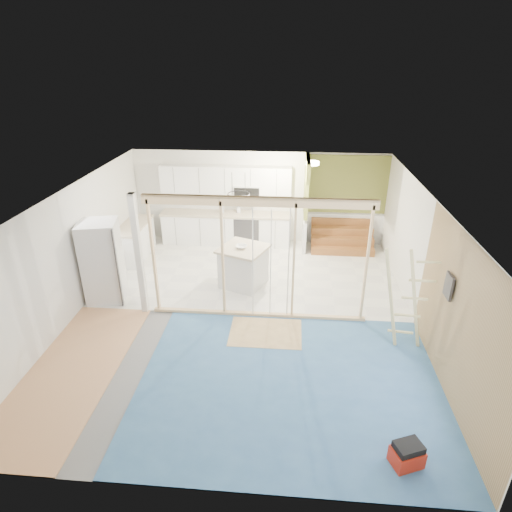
# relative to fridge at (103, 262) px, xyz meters

# --- Properties ---
(room) EXTENTS (7.01, 8.01, 2.61)m
(room) POSITION_rel_fridge_xyz_m (3.10, -0.45, 0.39)
(room) COLOR slate
(room) RESTS_ON ground
(floor_overlays) EXTENTS (7.00, 8.00, 0.03)m
(floor_overlays) POSITION_rel_fridge_xyz_m (3.17, -0.39, -0.90)
(floor_overlays) COLOR silver
(floor_overlays) RESTS_ON room
(stud_frame) EXTENTS (4.66, 0.14, 2.60)m
(stud_frame) POSITION_rel_fridge_xyz_m (2.83, -0.45, 0.70)
(stud_frame) COLOR #ECBE90
(stud_frame) RESTS_ON room
(base_cabinets) EXTENTS (4.45, 2.24, 0.93)m
(base_cabinets) POSITION_rel_fridge_xyz_m (1.49, 2.91, -0.44)
(base_cabinets) COLOR white
(base_cabinets) RESTS_ON room
(upper_cabinets) EXTENTS (3.60, 0.41, 0.85)m
(upper_cabinets) POSITION_rel_fridge_xyz_m (2.26, 3.37, 0.91)
(upper_cabinets) COLOR white
(upper_cabinets) RESTS_ON room
(green_partition) EXTENTS (2.25, 1.51, 2.60)m
(green_partition) POSITION_rel_fridge_xyz_m (5.14, 3.21, 0.04)
(green_partition) COLOR olive
(green_partition) RESTS_ON room
(pot_rack) EXTENTS (0.52, 0.52, 0.72)m
(pot_rack) POSITION_rel_fridge_xyz_m (2.79, 1.44, 1.09)
(pot_rack) COLOR black
(pot_rack) RESTS_ON room
(sheathing_panel) EXTENTS (0.02, 4.00, 2.60)m
(sheathing_panel) POSITION_rel_fridge_xyz_m (6.58, -2.45, 0.39)
(sheathing_panel) COLOR tan
(sheathing_panel) RESTS_ON room
(electrical_panel) EXTENTS (0.04, 0.30, 0.40)m
(electrical_panel) POSITION_rel_fridge_xyz_m (6.53, -1.85, 0.74)
(electrical_panel) COLOR #39383E
(electrical_panel) RESTS_ON room
(ceiling_light) EXTENTS (0.32, 0.32, 0.08)m
(ceiling_light) POSITION_rel_fridge_xyz_m (4.50, 2.55, 1.63)
(ceiling_light) COLOR #FFEABF
(ceiling_light) RESTS_ON room
(fridge) EXTENTS (0.94, 0.92, 1.81)m
(fridge) POSITION_rel_fridge_xyz_m (0.00, 0.00, 0.00)
(fridge) COLOR silver
(fridge) RESTS_ON room
(island) EXTENTS (1.29, 1.29, 0.97)m
(island) POSITION_rel_fridge_xyz_m (2.95, 0.86, -0.43)
(island) COLOR silver
(island) RESTS_ON room
(bowl) EXTENTS (0.27, 0.27, 0.06)m
(bowl) POSITION_rel_fridge_xyz_m (2.91, 0.83, 0.09)
(bowl) COLOR white
(bowl) RESTS_ON island
(soap_bottle_a) EXTENTS (0.13, 0.13, 0.29)m
(soap_bottle_a) POSITION_rel_fridge_xyz_m (2.09, 3.23, 0.17)
(soap_bottle_a) COLOR #ABB2BE
(soap_bottle_a) RESTS_ON base_cabinets
(soap_bottle_b) EXTENTS (0.12, 0.12, 0.21)m
(soap_bottle_b) POSITION_rel_fridge_xyz_m (2.54, 3.34, 0.13)
(soap_bottle_b) COLOR silver
(soap_bottle_b) RESTS_ON base_cabinets
(toolbox) EXTENTS (0.47, 0.42, 0.37)m
(toolbox) POSITION_rel_fridge_xyz_m (5.64, -3.85, -0.73)
(toolbox) COLOR #AD2010
(toolbox) RESTS_ON room
(ladder) EXTENTS (1.00, 0.23, 1.90)m
(ladder) POSITION_rel_fridge_xyz_m (6.12, -1.15, 0.07)
(ladder) COLOR #CEC27E
(ladder) RESTS_ON room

